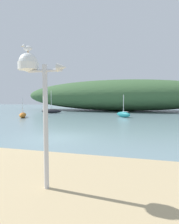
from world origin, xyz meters
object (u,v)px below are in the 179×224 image
at_px(sailboat_far_right, 23,115).
at_px(sailboat_by_sandbar, 51,111).
at_px(seagull_on_radar, 27,48).
at_px(sailboat_far_left, 123,114).
at_px(mast_structure, 34,78).

height_order(sailboat_far_right, sailboat_by_sandbar, sailboat_by_sandbar).
relative_size(seagull_on_radar, sailboat_far_right, 0.11).
height_order(seagull_on_radar, sailboat_far_left, seagull_on_radar).
relative_size(mast_structure, sailboat_far_right, 1.29).
distance_m(seagull_on_radar, sailboat_by_sandbar, 27.50).
relative_size(sailboat_far_right, sailboat_by_sandbar, 0.68).
height_order(mast_structure, sailboat_far_left, mast_structure).
xyz_separation_m(mast_structure, seagull_on_radar, (-0.17, -0.00, 0.74)).
bearing_deg(mast_structure, sailboat_far_right, 125.44).
xyz_separation_m(sailboat_by_sandbar, sailboat_far_left, (12.48, -4.05, 0.03)).
relative_size(mast_structure, seagull_on_radar, 11.23).
xyz_separation_m(sailboat_far_right, sailboat_far_left, (12.69, 3.79, 0.04)).
relative_size(seagull_on_radar, sailboat_by_sandbar, 0.08).
relative_size(sailboat_by_sandbar, sailboat_far_left, 1.29).
bearing_deg(mast_structure, seagull_on_radar, -179.53).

